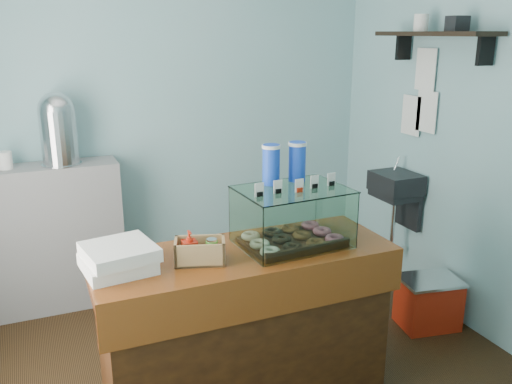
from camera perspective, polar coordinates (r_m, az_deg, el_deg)
name	(u,v)px	position (r m, az deg, el deg)	size (l,w,h in m)	color
ground	(230,372)	(3.52, -2.78, -18.42)	(3.50, 3.50, 0.00)	black
room_shell	(229,92)	(2.92, -2.82, 10.46)	(3.54, 3.04, 2.82)	#86BFC3
counter	(245,326)	(3.07, -1.20, -13.92)	(1.60, 0.60, 0.90)	#48240D
back_shelf	(53,238)	(4.29, -20.63, -4.52)	(1.00, 0.32, 1.10)	gray
display_case	(290,211)	(2.95, 3.63, -2.04)	(0.60, 0.45, 0.53)	black
condiment_crate	(199,251)	(2.73, -6.04, -6.20)	(0.28, 0.22, 0.17)	tan
pastry_boxes	(118,258)	(2.72, -14.28, -6.72)	(0.37, 0.37, 0.13)	white
coffee_urn	(58,127)	(4.07, -20.12, 6.44)	(0.28, 0.28, 0.52)	silver
red_cooler	(428,302)	(4.08, 17.67, -10.98)	(0.46, 0.38, 0.36)	red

